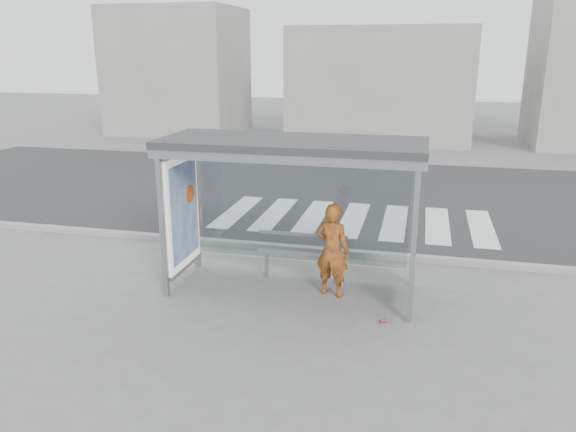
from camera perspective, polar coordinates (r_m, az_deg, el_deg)
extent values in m
plane|color=slate|center=(9.76, 0.38, -7.59)|extent=(80.00, 80.00, 0.00)
cube|color=#262628|center=(16.30, 6.00, 2.26)|extent=(30.00, 10.00, 0.01)
cube|color=gray|center=(11.51, 2.60, -3.46)|extent=(30.00, 0.18, 0.12)
cube|color=silver|center=(14.49, -5.20, 0.47)|extent=(0.55, 3.00, 0.00)
cube|color=silver|center=(14.21, -1.38, 0.21)|extent=(0.55, 3.00, 0.00)
cube|color=silver|center=(13.99, 2.58, -0.06)|extent=(0.55, 3.00, 0.00)
cube|color=silver|center=(13.85, 6.65, -0.34)|extent=(0.55, 3.00, 0.00)
cube|color=silver|center=(13.77, 10.78, -0.61)|extent=(0.55, 3.00, 0.00)
cube|color=silver|center=(13.77, 14.93, -0.89)|extent=(0.55, 3.00, 0.00)
cube|color=silver|center=(13.84, 19.06, -1.16)|extent=(0.55, 3.00, 0.00)
cube|color=gray|center=(9.34, -12.64, -0.92)|extent=(0.08, 0.08, 2.50)
cube|color=gray|center=(8.43, 12.65, -2.82)|extent=(0.08, 0.08, 2.50)
cube|color=gray|center=(10.56, -9.36, 1.28)|extent=(0.08, 0.08, 2.50)
cube|color=gray|center=(9.77, 12.85, -0.17)|extent=(0.08, 0.08, 2.50)
cube|color=#2D2D30|center=(9.02, 0.41, 7.43)|extent=(4.25, 1.65, 0.12)
cube|color=gray|center=(8.31, -0.79, 5.88)|extent=(4.25, 0.06, 0.18)
cube|color=white|center=(9.96, 1.31, 0.87)|extent=(3.80, 0.02, 2.00)
cube|color=white|center=(9.93, -10.91, 0.52)|extent=(0.15, 1.25, 2.00)
cube|color=#3258B4|center=(9.90, -10.47, 0.49)|extent=(0.01, 1.10, 1.70)
cylinder|color=#CD5112|center=(10.05, -9.92, 2.24)|extent=(0.02, 0.32, 0.32)
cube|color=white|center=(9.08, 12.78, -1.10)|extent=(0.03, 1.25, 2.00)
cube|color=beige|center=(9.10, 12.64, -0.40)|extent=(0.03, 0.86, 1.16)
cube|color=gray|center=(29.28, -11.06, 14.25)|extent=(6.00, 5.00, 6.00)
cube|color=gray|center=(26.80, 9.43, 13.08)|extent=(8.00, 5.00, 5.00)
imported|color=orange|center=(9.33, 4.54, -3.47)|extent=(0.66, 0.52, 1.61)
cube|color=slate|center=(9.98, 1.28, -3.95)|extent=(1.62, 0.20, 0.05)
cylinder|color=slate|center=(10.22, -2.20, -5.02)|extent=(0.06, 0.06, 0.47)
cylinder|color=slate|center=(9.97, 4.83, -5.63)|extent=(0.06, 0.06, 0.47)
cube|color=slate|center=(10.06, 1.52, -1.90)|extent=(1.62, 0.04, 0.05)
cylinder|color=#C1385E|center=(8.79, 9.66, -10.46)|extent=(0.12, 0.11, 0.06)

